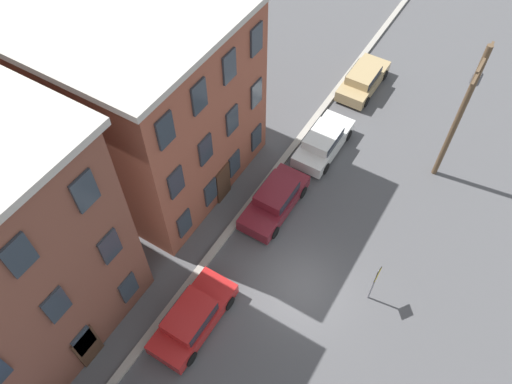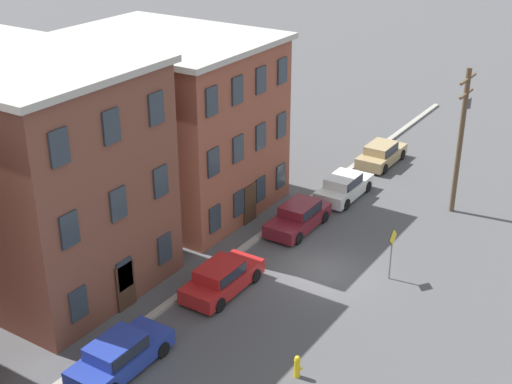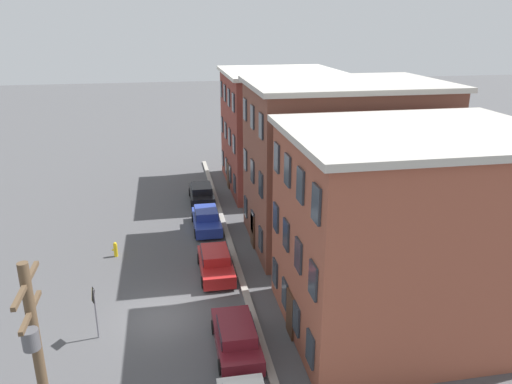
{
  "view_description": "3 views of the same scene",
  "coord_description": "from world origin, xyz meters",
  "px_view_note": "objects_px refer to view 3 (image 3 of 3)",
  "views": [
    {
      "loc": [
        -9.99,
        -3.67,
        21.05
      ],
      "look_at": [
        1.62,
        3.44,
        3.09
      ],
      "focal_mm": 35.0,
      "sensor_mm": 36.0,
      "label": 1
    },
    {
      "loc": [
        -26.62,
        -13.27,
        17.91
      ],
      "look_at": [
        -1.47,
        2.97,
        4.08
      ],
      "focal_mm": 50.0,
      "sensor_mm": 36.0,
      "label": 2
    },
    {
      "loc": [
        21.84,
        0.77,
        14.01
      ],
      "look_at": [
        1.38,
        4.55,
        6.8
      ],
      "focal_mm": 35.0,
      "sensor_mm": 36.0,
      "label": 3
    }
  ],
  "objects_px": {
    "car_black": "(202,193)",
    "car_red": "(216,262)",
    "fire_hydrant": "(115,249)",
    "car_blue": "(206,219)",
    "car_maroon": "(236,337)",
    "caution_sign": "(95,304)",
    "utility_pole": "(42,383)"
  },
  "relations": [
    {
      "from": "car_maroon",
      "to": "utility_pole",
      "type": "bearing_deg",
      "value": -43.4
    },
    {
      "from": "car_red",
      "to": "car_maroon",
      "type": "xyz_separation_m",
      "value": [
        7.34,
        0.15,
        0.0
      ]
    },
    {
      "from": "car_black",
      "to": "car_red",
      "type": "height_order",
      "value": "same"
    },
    {
      "from": "car_red",
      "to": "car_maroon",
      "type": "distance_m",
      "value": 7.34
    },
    {
      "from": "car_blue",
      "to": "car_maroon",
      "type": "relative_size",
      "value": 1.0
    },
    {
      "from": "car_blue",
      "to": "caution_sign",
      "type": "xyz_separation_m",
      "value": [
        11.9,
        -6.11,
        1.04
      ]
    },
    {
      "from": "car_black",
      "to": "car_maroon",
      "type": "xyz_separation_m",
      "value": [
        19.67,
        -0.03,
        0.0
      ]
    },
    {
      "from": "car_red",
      "to": "fire_hydrant",
      "type": "xyz_separation_m",
      "value": [
        -3.34,
        -5.9,
        -0.27
      ]
    },
    {
      "from": "utility_pole",
      "to": "car_black",
      "type": "bearing_deg",
      "value": 166.57
    },
    {
      "from": "car_black",
      "to": "fire_hydrant",
      "type": "height_order",
      "value": "car_black"
    },
    {
      "from": "caution_sign",
      "to": "utility_pole",
      "type": "bearing_deg",
      "value": -0.41
    },
    {
      "from": "car_blue",
      "to": "caution_sign",
      "type": "bearing_deg",
      "value": -27.15
    },
    {
      "from": "car_black",
      "to": "car_blue",
      "type": "height_order",
      "value": "same"
    },
    {
      "from": "utility_pole",
      "to": "car_red",
      "type": "bearing_deg",
      "value": 156.37
    },
    {
      "from": "car_red",
      "to": "fire_hydrant",
      "type": "height_order",
      "value": "car_red"
    },
    {
      "from": "car_red",
      "to": "utility_pole",
      "type": "bearing_deg",
      "value": -23.63
    },
    {
      "from": "car_blue",
      "to": "car_red",
      "type": "xyz_separation_m",
      "value": [
        6.71,
        -0.07,
        0.0
      ]
    },
    {
      "from": "car_blue",
      "to": "car_black",
      "type": "bearing_deg",
      "value": 178.91
    },
    {
      "from": "car_blue",
      "to": "fire_hydrant",
      "type": "relative_size",
      "value": 4.58
    },
    {
      "from": "car_blue",
      "to": "car_red",
      "type": "bearing_deg",
      "value": -0.56
    },
    {
      "from": "car_red",
      "to": "car_blue",
      "type": "bearing_deg",
      "value": 179.44
    },
    {
      "from": "car_black",
      "to": "car_blue",
      "type": "xyz_separation_m",
      "value": [
        5.62,
        -0.11,
        0.0
      ]
    },
    {
      "from": "car_blue",
      "to": "fire_hydrant",
      "type": "height_order",
      "value": "car_blue"
    },
    {
      "from": "car_maroon",
      "to": "fire_hydrant",
      "type": "distance_m",
      "value": 12.28
    },
    {
      "from": "car_blue",
      "to": "utility_pole",
      "type": "distance_m",
      "value": 21.91
    },
    {
      "from": "car_maroon",
      "to": "utility_pole",
      "type": "relative_size",
      "value": 0.53
    },
    {
      "from": "caution_sign",
      "to": "car_red",
      "type": "bearing_deg",
      "value": 130.7
    },
    {
      "from": "car_black",
      "to": "fire_hydrant",
      "type": "bearing_deg",
      "value": -34.07
    },
    {
      "from": "car_red",
      "to": "caution_sign",
      "type": "relative_size",
      "value": 1.64
    },
    {
      "from": "car_black",
      "to": "car_red",
      "type": "xyz_separation_m",
      "value": [
        12.33,
        -0.17,
        0.0
      ]
    },
    {
      "from": "car_maroon",
      "to": "car_blue",
      "type": "bearing_deg",
      "value": -179.67
    },
    {
      "from": "car_blue",
      "to": "caution_sign",
      "type": "relative_size",
      "value": 1.64
    }
  ]
}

